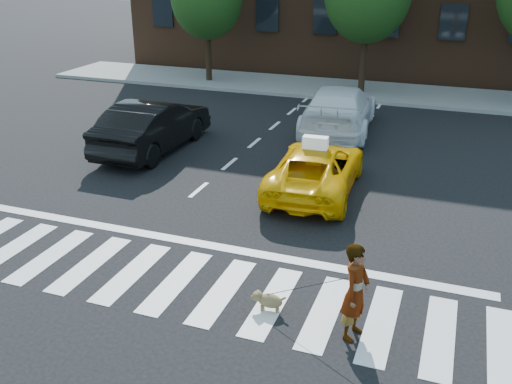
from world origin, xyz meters
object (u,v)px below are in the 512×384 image
black_sedan (153,126)px  woman (356,292)px  taxi (316,169)px  white_suv (339,109)px  dog (267,300)px

black_sedan → woman: woman is taller
woman → taxi: bearing=33.2°
black_sedan → white_suv: 6.61m
woman → dog: (-1.60, 0.20, -0.65)m
dog → black_sedan: bearing=123.9°
taxi → white_suv: white_suv is taller
black_sedan → woman: size_ratio=2.89×
taxi → black_sedan: black_sedan is taller
white_suv → dog: white_suv is taller
white_suv → dog: size_ratio=8.74×
taxi → white_suv: 5.68m
black_sedan → white_suv: white_suv is taller
taxi → woman: woman is taller
taxi → woman: 6.34m
taxi → black_sedan: bearing=-17.9°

